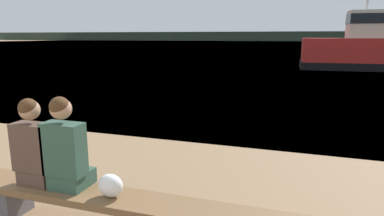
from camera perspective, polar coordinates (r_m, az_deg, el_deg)
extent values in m
plane|color=#5684A3|center=(126.38, 16.93, 10.43)|extent=(240.00, 240.00, 0.00)
cube|color=#2D3D2D|center=(161.44, 17.35, 11.34)|extent=(600.00, 12.00, 4.09)
cube|color=brown|center=(4.65, -27.41, -11.04)|extent=(7.91, 0.47, 0.08)
cube|color=#515156|center=(4.74, -27.15, -13.54)|extent=(0.12, 0.40, 0.37)
cube|color=#4C382D|center=(4.42, -23.69, -10.05)|extent=(0.39, 0.39, 0.18)
cube|color=#4C382D|center=(4.24, -24.96, -5.92)|extent=(0.45, 0.22, 0.54)
sphere|color=tan|center=(4.14, -25.47, -0.30)|extent=(0.23, 0.23, 0.23)
sphere|color=#472D19|center=(4.12, -25.66, 0.04)|extent=(0.21, 0.21, 0.21)
cube|color=#2D4C3D|center=(4.17, -19.34, -11.04)|extent=(0.39, 0.39, 0.18)
cube|color=#2D4C3D|center=(3.97, -20.55, -6.45)|extent=(0.45, 0.22, 0.58)
sphere|color=tan|center=(3.86, -21.03, -0.14)|extent=(0.23, 0.23, 0.23)
sphere|color=#472D19|center=(3.84, -21.22, 0.23)|extent=(0.21, 0.21, 0.21)
ellipsoid|color=white|center=(3.78, -13.42, -12.47)|extent=(0.27, 0.19, 0.25)
cube|color=red|center=(24.95, 26.26, 8.11)|extent=(7.39, 3.59, 1.98)
cube|color=black|center=(25.00, 26.10, 6.39)|extent=(7.54, 3.72, 0.48)
cube|color=beige|center=(25.00, 27.49, 12.25)|extent=(2.62, 2.08, 1.71)
cube|color=black|center=(25.01, 27.57, 13.03)|extent=(2.67, 2.14, 0.61)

